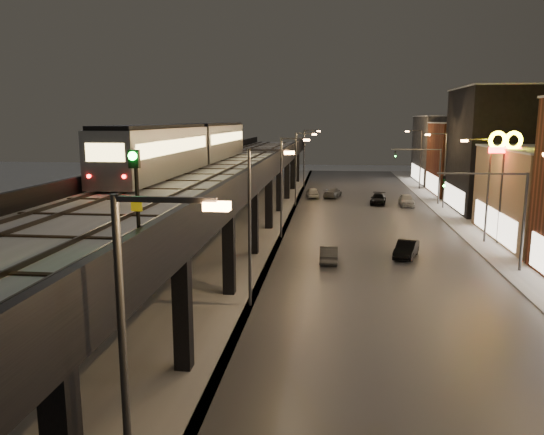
{
  "coord_description": "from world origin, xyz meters",
  "views": [
    {
      "loc": [
        3.88,
        -15.6,
        10.55
      ],
      "look_at": [
        0.43,
        14.12,
        5.0
      ],
      "focal_mm": 35.0,
      "sensor_mm": 36.0,
      "label": 1
    }
  ],
  "objects": [
    {
      "name": "road_surface",
      "position": [
        7.5,
        35.0,
        0.03
      ],
      "size": [
        17.0,
        120.0,
        0.06
      ],
      "primitive_type": "cube",
      "color": "#46474D",
      "rests_on": "ground"
    },
    {
      "name": "sidewalk_right",
      "position": [
        17.5,
        35.0,
        0.07
      ],
      "size": [
        4.0,
        120.0,
        0.14
      ],
      "primitive_type": "cube",
      "color": "#9FA1A8",
      "rests_on": "ground"
    },
    {
      "name": "under_viaduct_pavement",
      "position": [
        -6.0,
        35.0,
        0.03
      ],
      "size": [
        11.0,
        120.0,
        0.06
      ],
      "primitive_type": "cube",
      "color": "#9FA1A8",
      "rests_on": "ground"
    },
    {
      "name": "elevated_viaduct",
      "position": [
        -6.0,
        31.84,
        5.62
      ],
      "size": [
        9.0,
        100.0,
        6.3
      ],
      "color": "black",
      "rests_on": "ground"
    },
    {
      "name": "viaduct_trackbed",
      "position": [
        -6.01,
        31.97,
        6.39
      ],
      "size": [
        8.4,
        100.0,
        0.32
      ],
      "color": "#B2B7C1",
      "rests_on": "elevated_viaduct"
    },
    {
      "name": "viaduct_parapet_streetside",
      "position": [
        -1.65,
        32.0,
        6.85
      ],
      "size": [
        0.3,
        100.0,
        1.1
      ],
      "primitive_type": "cube",
      "color": "black",
      "rests_on": "elevated_viaduct"
    },
    {
      "name": "viaduct_parapet_far",
      "position": [
        -10.35,
        32.0,
        6.85
      ],
      "size": [
        0.3,
        100.0,
        1.1
      ],
      "primitive_type": "cube",
      "color": "black",
      "rests_on": "elevated_viaduct"
    },
    {
      "name": "building_d",
      "position": [
        23.99,
        48.0,
        7.08
      ],
      "size": [
        12.2,
        13.2,
        14.16
      ],
      "color": "black",
      "rests_on": "ground"
    },
    {
      "name": "building_e",
      "position": [
        23.99,
        62.0,
        5.08
      ],
      "size": [
        12.2,
        12.2,
        10.16
      ],
      "color": "#582317",
      "rests_on": "ground"
    },
    {
      "name": "building_f",
      "position": [
        23.99,
        76.0,
        5.58
      ],
      "size": [
        12.2,
        16.2,
        11.16
      ],
      "color": "#383839",
      "rests_on": "ground"
    },
    {
      "name": "streetlight_left_0",
      "position": [
        -0.43,
        -5.0,
        5.24
      ],
      "size": [
        2.57,
        0.28,
        9.0
      ],
      "color": "#38383A",
      "rests_on": "ground"
    },
    {
      "name": "streetlight_left_1",
      "position": [
        -0.43,
        13.0,
        5.24
      ],
      "size": [
        2.57,
        0.28,
        9.0
      ],
      "color": "#38383A",
      "rests_on": "ground"
    },
    {
      "name": "streetlight_left_2",
      "position": [
        -0.43,
        31.0,
        5.24
      ],
      "size": [
        2.57,
        0.28,
        9.0
      ],
      "color": "#38383A",
      "rests_on": "ground"
    },
    {
      "name": "streetlight_right_2",
      "position": [
        16.73,
        31.0,
        5.24
      ],
      "size": [
        2.56,
        0.28,
        9.0
      ],
      "color": "#38383A",
      "rests_on": "ground"
    },
    {
      "name": "streetlight_left_3",
      "position": [
        -0.43,
        49.0,
        5.24
      ],
      "size": [
        2.57,
        0.28,
        9.0
      ],
      "color": "#38383A",
      "rests_on": "ground"
    },
    {
      "name": "streetlight_right_3",
      "position": [
        16.73,
        49.0,
        5.24
      ],
      "size": [
        2.56,
        0.28,
        9.0
      ],
      "color": "#38383A",
      "rests_on": "ground"
    },
    {
      "name": "streetlight_left_4",
      "position": [
        -0.43,
        67.0,
        5.24
      ],
      "size": [
        2.57,
        0.28,
        9.0
      ],
      "color": "#38383A",
      "rests_on": "ground"
    },
    {
      "name": "streetlight_right_4",
      "position": [
        16.73,
        67.0,
        5.24
      ],
      "size": [
        2.56,
        0.28,
        9.0
      ],
      "color": "#38383A",
      "rests_on": "ground"
    },
    {
      "name": "traffic_light_rig_a",
      "position": [
        15.84,
        22.0,
        4.5
      ],
      "size": [
        6.1,
        0.34,
        7.0
      ],
      "color": "#38383A",
      "rests_on": "ground"
    },
    {
      "name": "traffic_light_rig_b",
      "position": [
        15.84,
        52.0,
        4.5
      ],
      "size": [
        6.1,
        0.34,
        7.0
      ],
      "color": "#38383A",
      "rests_on": "ground"
    },
    {
      "name": "subway_train",
      "position": [
        -8.5,
        30.08,
        8.39
      ],
      "size": [
        2.99,
        36.03,
        3.57
      ],
      "color": "gray",
      "rests_on": "viaduct_trackbed"
    },
    {
      "name": "rail_signal",
      "position": [
        -2.1,
        -0.14,
        8.77
      ],
      "size": [
        0.35,
        0.43,
        3.03
      ],
      "color": "black",
      "rests_on": "viaduct_trackbed"
    },
    {
      "name": "car_near_white",
      "position": [
        3.67,
        23.07,
        0.62
      ],
      "size": [
        1.31,
        3.75,
        1.23
      ],
      "primitive_type": "imported",
      "rotation": [
        0.0,
        0.0,
        3.14
      ],
      "color": "#3D3D3E",
      "rests_on": "ground"
    },
    {
      "name": "car_mid_dark",
      "position": [
        3.81,
        56.63,
        0.66
      ],
      "size": [
        2.75,
        4.85,
        1.33
      ],
      "primitive_type": "imported",
      "rotation": [
        0.0,
        0.0,
        2.94
      ],
      "color": "slate",
      "rests_on": "ground"
    },
    {
      "name": "car_far_white",
      "position": [
        1.12,
        56.19,
        0.68
      ],
      "size": [
        2.02,
        4.16,
        1.37
      ],
      "primitive_type": "imported",
      "rotation": [
        0.0,
        0.0,
        3.24
      ],
      "color": "silver",
      "rests_on": "ground"
    },
    {
      "name": "car_onc_silver",
      "position": [
        9.6,
        25.02,
        0.66
      ],
      "size": [
        2.51,
        4.24,
        1.32
      ],
      "primitive_type": "imported",
      "rotation": [
        0.0,
        0.0,
        -0.3
      ],
      "color": "black",
      "rests_on": "ground"
    },
    {
      "name": "car_onc_white",
      "position": [
        9.55,
        51.38,
        0.65
      ],
      "size": [
        2.41,
        4.71,
        1.31
      ],
      "primitive_type": "imported",
      "rotation": [
        0.0,
        0.0,
        -0.13
      ],
      "color": "black",
      "rests_on": "ground"
    },
    {
      "name": "car_onc_red",
      "position": [
        12.92,
        50.39,
        0.73
      ],
      "size": [
        1.82,
        4.33,
        1.46
      ],
      "primitive_type": "imported",
      "rotation": [
        0.0,
        0.0,
        -0.02
      ],
      "color": "#A8A8A8",
      "rests_on": "ground"
    },
    {
      "name": "sign_mcdonalds",
      "position": [
        18.0,
        30.59,
        7.77
      ],
      "size": [
        2.86,
        0.65,
        9.62
      ],
      "color": "#38383A",
      "rests_on": "ground"
    }
  ]
}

